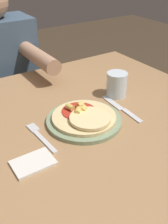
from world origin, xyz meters
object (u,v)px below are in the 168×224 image
at_px(dining_table, 81,142).
at_px(pizza, 85,116).
at_px(plate, 84,120).
at_px(person_diner, 4,81).
at_px(fork, 40,136).
at_px(drinking_glass, 117,85).
at_px(knife, 122,109).

bearing_deg(dining_table, pizza, -104.74).
relative_size(plate, person_diner, 0.22).
relative_size(fork, drinking_glass, 1.79).
xyz_separation_m(dining_table, knife, (0.15, -0.04, 0.12)).
bearing_deg(pizza, dining_table, 75.26).
distance_m(plate, fork, 0.16).
xyz_separation_m(dining_table, drinking_glass, (0.20, 0.06, 0.16)).
xyz_separation_m(pizza, drinking_glass, (0.21, 0.09, 0.02)).
xyz_separation_m(plate, knife, (0.16, -0.01, -0.00)).
height_order(fork, knife, same).
bearing_deg(drinking_glass, pizza, -156.83).
height_order(knife, drinking_glass, drinking_glass).
relative_size(plate, fork, 1.47).
relative_size(dining_table, knife, 4.96).
relative_size(plate, pizza, 1.18).
distance_m(dining_table, fork, 0.21).
height_order(dining_table, fork, fork).
relative_size(dining_table, plate, 4.24).
bearing_deg(fork, drinking_glass, 11.74).
relative_size(dining_table, drinking_glass, 11.15).
height_order(pizza, person_diner, person_diner).
xyz_separation_m(dining_table, pizza, (-0.01, -0.04, 0.14)).
bearing_deg(dining_table, drinking_glass, 15.30).
bearing_deg(plate, knife, -2.77).
height_order(drinking_glass, person_diner, person_diner).
distance_m(plate, knife, 0.16).
bearing_deg(person_diner, dining_table, -83.96).
xyz_separation_m(plate, fork, (-0.16, 0.01, -0.00)).
xyz_separation_m(plate, drinking_glass, (0.21, 0.09, 0.04)).
relative_size(drinking_glass, person_diner, 0.08).
xyz_separation_m(drinking_glass, person_diner, (-0.27, 0.60, -0.15)).
distance_m(pizza, fork, 0.16).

